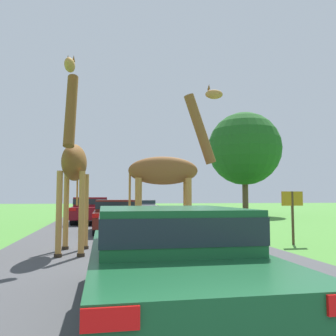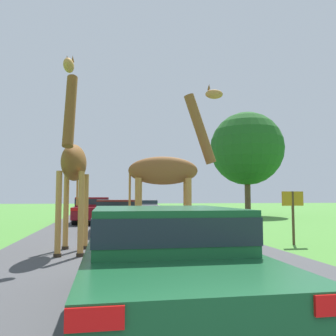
# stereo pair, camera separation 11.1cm
# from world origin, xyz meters

# --- Properties ---
(road) EXTENTS (7.60, 120.00, 0.00)m
(road) POSITION_xyz_m (0.00, 30.00, 0.00)
(road) COLOR #424244
(road) RESTS_ON ground
(giraffe_near_road) EXTENTS (3.01, 1.02, 5.02)m
(giraffe_near_road) POSITION_xyz_m (0.96, 10.52, 2.23)
(giraffe_near_road) COLOR #B77F3D
(giraffe_near_road) RESTS_ON ground
(giraffe_companion) EXTENTS (0.77, 2.62, 4.81)m
(giraffe_companion) POSITION_xyz_m (-1.81, 9.29, 2.34)
(giraffe_companion) COLOR #B77F3D
(giraffe_companion) RESTS_ON ground
(car_lead_maroon) EXTENTS (1.90, 4.74, 1.32)m
(car_lead_maroon) POSITION_xyz_m (-0.23, 4.22, 0.71)
(car_lead_maroon) COLOR #144C28
(car_lead_maroon) RESTS_ON ground
(car_queue_right) EXTENTS (1.79, 4.53, 1.24)m
(car_queue_right) POSITION_xyz_m (2.12, 27.50, 0.67)
(car_queue_right) COLOR gray
(car_queue_right) RESTS_ON ground
(car_queue_left) EXTENTS (1.98, 4.68, 1.43)m
(car_queue_left) POSITION_xyz_m (-1.69, 20.34, 0.77)
(car_queue_left) COLOR maroon
(car_queue_left) RESTS_ON ground
(car_far_ahead) EXTENTS (1.70, 4.00, 1.33)m
(car_far_ahead) POSITION_xyz_m (-0.55, 14.65, 0.72)
(car_far_ahead) COLOR #561914
(car_far_ahead) RESTS_ON ground
(tree_right_cluster) EXTENTS (5.83, 5.83, 8.23)m
(tree_right_cluster) POSITION_xyz_m (10.12, 26.36, 5.31)
(tree_right_cluster) COLOR brown
(tree_right_cluster) RESTS_ON ground
(sign_post) EXTENTS (0.70, 0.08, 1.62)m
(sign_post) POSITION_xyz_m (4.72, 9.85, 1.13)
(sign_post) COLOR #4C3823
(sign_post) RESTS_ON ground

